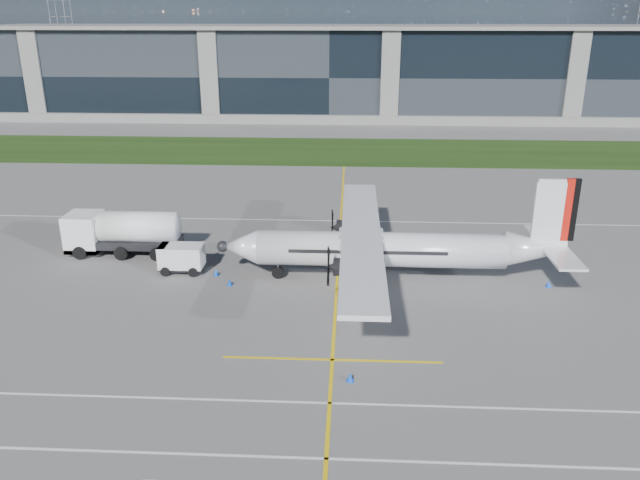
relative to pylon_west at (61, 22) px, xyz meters
The scene contains 15 objects.
ground 136.84m from the pylon_west, 53.97° to the right, with size 400.00×400.00×0.00m, color #585553.
grass_strip 130.49m from the pylon_west, 51.89° to the right, with size 400.00×18.00×0.04m, color #1C360E.
terminal_building 106.57m from the pylon_west, 41.19° to the right, with size 120.00×20.00×15.00m, color black.
tree_line 81.51m from the pylon_west, ahead, with size 400.00×6.00×6.00m, color black.
pylon_west is the anchor object (origin of this frame).
yellow_taxiway_centerline 163.44m from the pylon_west, 59.34° to the right, with size 0.20×70.00×0.01m, color yellow.
white_lane_line 183.09m from the pylon_west, 64.00° to the right, with size 90.00×0.15×0.01m, color white.
turboprop_aircraft 169.49m from the pylon_west, 59.10° to the right, with size 24.22×25.12×7.54m, color white, non-canonical shape.
fuel_tanker_truck 156.05m from the pylon_west, 65.02° to the right, with size 9.15×2.97×3.43m, color white, non-canonical shape.
baggage_tug 161.68m from the pylon_west, 63.57° to the right, with size 3.35×2.01×2.01m, color silver, non-canonical shape.
ground_crew_person 160.76m from the pylon_west, 62.93° to the right, with size 0.76×0.54×1.86m, color #F25907.
safety_cone_portwing 179.54m from the pylon_west, 62.01° to the right, with size 0.36×0.36×0.50m, color blue.
safety_cone_tail 175.94m from the pylon_west, 56.19° to the right, with size 0.36×0.36×0.50m, color blue.
safety_cone_nose_port 165.52m from the pylon_west, 62.71° to the right, with size 0.36×0.36×0.50m, color blue.
safety_cone_fwd 163.46m from the pylon_west, 62.85° to the right, with size 0.36×0.36×0.50m, color blue.
Camera 1 is at (3.82, -35.57, 17.81)m, focal length 35.00 mm.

